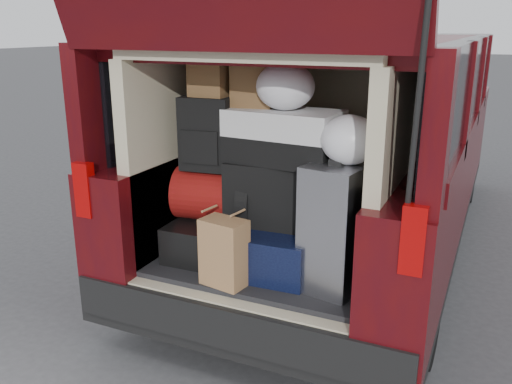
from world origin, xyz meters
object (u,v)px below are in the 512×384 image
silver_roller (340,224)px  twotone_duffel (280,136)px  black_hardshell (211,236)px  black_soft_case (273,193)px  red_duffel (217,194)px  navy_hardshell (276,247)px  backpack (207,134)px  kraft_bag (224,252)px

silver_roller → twotone_duffel: size_ratio=1.03×
black_hardshell → black_soft_case: size_ratio=1.09×
black_hardshell → red_duffel: bearing=23.6°
black_hardshell → red_duffel: size_ratio=1.12×
navy_hardshell → black_soft_case: black_soft_case is taller
silver_roller → backpack: bearing=-173.0°
black_hardshell → backpack: 0.62m
navy_hardshell → black_soft_case: bearing=128.0°
kraft_bag → black_soft_case: bearing=81.9°
silver_roller → kraft_bag: size_ratio=1.83×
kraft_bag → twotone_duffel: size_ratio=0.56×
navy_hardshell → backpack: backpack is taller
black_hardshell → red_duffel: red_duffel is taller
black_soft_case → twotone_duffel: bearing=23.1°
red_duffel → black_soft_case: size_ratio=0.97×
black_hardshell → silver_roller: (0.81, -0.06, 0.22)m
silver_roller → red_duffel: size_ratio=1.38×
silver_roller → red_duffel: bearing=-175.5°
black_soft_case → twotone_duffel: size_ratio=0.77×
black_soft_case → backpack: size_ratio=1.19×
navy_hardshell → backpack: size_ratio=1.35×
navy_hardshell → silver_roller: bearing=-9.7°
backpack → twotone_duffel: (0.42, 0.07, 0.01)m
twotone_duffel → red_duffel: bearing=-169.5°
black_hardshell → backpack: size_ratio=1.30×
silver_roller → kraft_bag: 0.62m
black_soft_case → silver_roller: bearing=-17.4°
red_duffel → black_soft_case: (0.34, 0.02, 0.05)m
kraft_bag → red_duffel: size_ratio=0.75×
black_soft_case → twotone_duffel: twotone_duffel is taller
red_duffel → backpack: (-0.04, -0.03, 0.36)m
black_hardshell → backpack: backpack is taller
silver_roller → black_soft_case: bearing=177.1°
backpack → twotone_duffel: size_ratio=0.64×
navy_hardshell → kraft_bag: (-0.17, -0.31, 0.06)m
black_hardshell → backpack: bearing=-84.3°
black_hardshell → navy_hardshell: 0.43m
black_hardshell → twotone_duffel: 0.76m
silver_roller → red_duffel: silver_roller is taller
twotone_duffel → navy_hardshell: bearing=-74.3°
navy_hardshell → kraft_bag: 0.36m
black_hardshell → black_soft_case: bearing=3.7°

